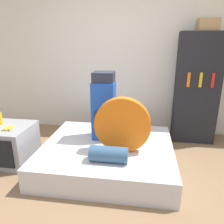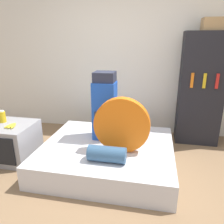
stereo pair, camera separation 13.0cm
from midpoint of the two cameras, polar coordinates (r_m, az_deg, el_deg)
ground_plane at (r=2.51m, az=-2.86°, el=-21.10°), size 16.00×16.00×0.00m
wall_back at (r=3.85m, az=2.52°, el=13.90°), size 8.00×0.05×2.60m
bed at (r=2.95m, az=-2.42°, el=-11.03°), size 1.68×1.47×0.29m
backpack at (r=2.94m, az=-3.42°, el=1.31°), size 0.30×0.31×0.91m
tent_bag at (r=2.60m, az=1.31°, el=-3.40°), size 0.67×0.11×0.67m
sleeping_roll at (r=2.47m, az=-2.39°, el=-10.96°), size 0.43×0.18×0.18m
television at (r=3.33m, az=-26.52°, el=-7.48°), size 0.64×0.60×0.51m
banana_bunch at (r=3.13m, az=-26.35°, el=-3.67°), size 0.14×0.18×0.04m
bookshelf at (r=3.68m, az=20.25°, el=5.65°), size 0.64×0.38×1.72m
cardboard_box at (r=3.64m, az=22.76°, el=20.32°), size 0.28×0.27×0.17m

